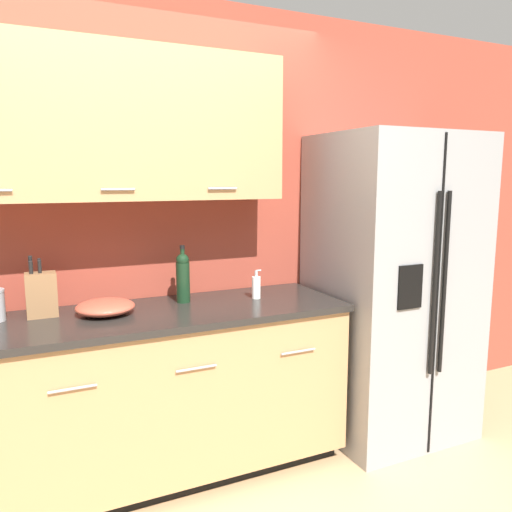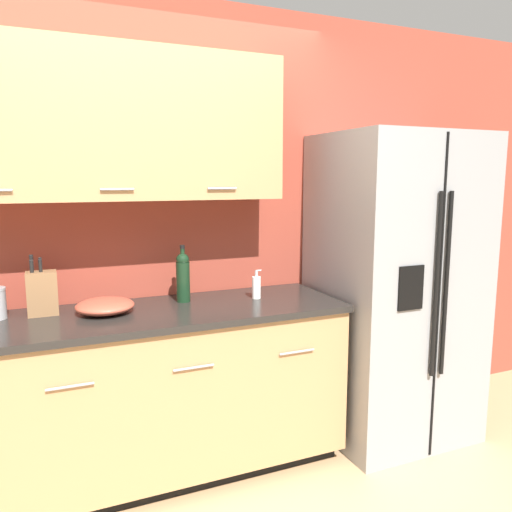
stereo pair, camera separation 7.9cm
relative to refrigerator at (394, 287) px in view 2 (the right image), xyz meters
The scene contains 7 objects.
wall_back 1.72m from the refrigerator, 167.03° to the left, with size 10.00×0.39×2.60m.
counter_unit 1.70m from the refrigerator, behind, with size 2.33×0.64×0.92m.
refrigerator is the anchor object (origin of this frame).
knife_block 2.02m from the refrigerator, behind, with size 0.14×0.10×0.31m.
wine_bottle 1.31m from the refrigerator, behind, with size 0.08×0.08×0.32m.
soap_dispenser 0.89m from the refrigerator, behind, with size 0.05×0.05×0.16m.
mixing_bowl 1.72m from the refrigerator, behind, with size 0.29×0.29×0.07m.
Camera 2 is at (-0.39, -1.79, 1.60)m, focal length 35.00 mm.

